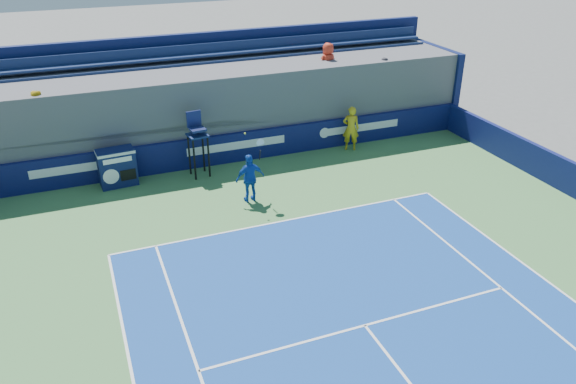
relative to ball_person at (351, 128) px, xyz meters
name	(u,v)px	position (x,y,z in m)	size (l,w,h in m)	color
ball_person	(351,128)	(0.00, 0.00, 0.00)	(0.68, 0.45, 1.87)	gold
back_hoarding	(236,147)	(-4.77, 0.56, -0.35)	(20.40, 0.21, 1.20)	#0C1148
match_clock	(117,166)	(-9.41, 0.06, -0.21)	(1.37, 0.83, 1.40)	#0E1746
umpire_chair	(197,138)	(-6.46, -0.18, 0.58)	(0.78, 0.78, 2.48)	black
tennis_player	(250,178)	(-5.32, -2.91, -0.07)	(1.03, 0.47, 2.57)	#1544AD
stadium_seating	(221,103)	(-4.78, 2.62, 0.88)	(21.00, 4.05, 4.40)	#535358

